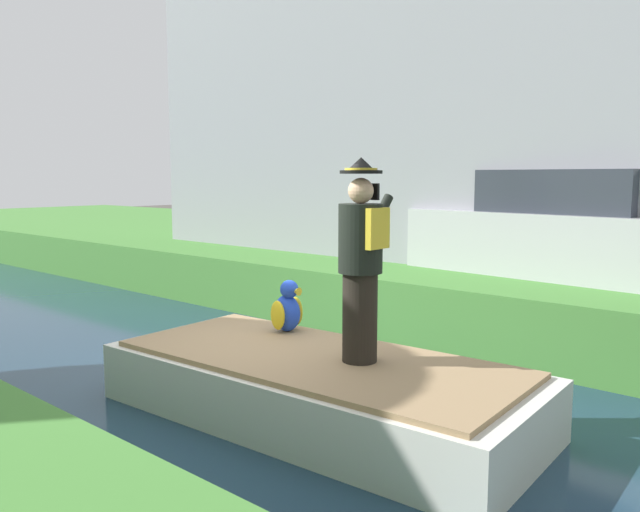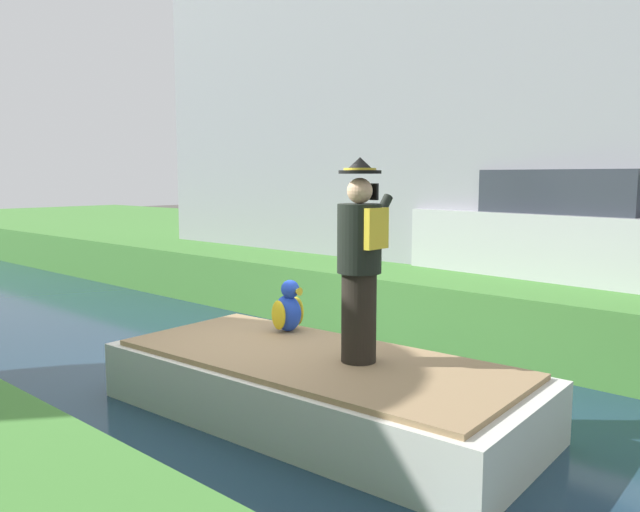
{
  "view_description": "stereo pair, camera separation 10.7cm",
  "coord_description": "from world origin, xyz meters",
  "px_view_note": "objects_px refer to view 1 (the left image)",
  "views": [
    {
      "loc": [
        -4.38,
        -4.68,
        2.39
      ],
      "look_at": [
        0.32,
        -0.58,
        1.61
      ],
      "focal_mm": 35.73,
      "sensor_mm": 36.0,
      "label": 1
    },
    {
      "loc": [
        -4.31,
        -4.76,
        2.39
      ],
      "look_at": [
        0.32,
        -0.58,
        1.61
      ],
      "focal_mm": 35.73,
      "sensor_mm": 36.0,
      "label": 2
    }
  ],
  "objects_px": {
    "parked_car_silver": "(557,231)",
    "person_pirate": "(361,261)",
    "parrot_plush": "(287,309)",
    "boat": "(316,387)"
  },
  "relations": [
    {
      "from": "parked_car_silver",
      "to": "boat",
      "type": "bearing_deg",
      "value": 174.84
    },
    {
      "from": "person_pirate",
      "to": "parked_car_silver",
      "type": "xyz_separation_m",
      "value": [
        4.64,
        -0.01,
        -0.02
      ]
    },
    {
      "from": "person_pirate",
      "to": "parked_car_silver",
      "type": "distance_m",
      "value": 4.64
    },
    {
      "from": "person_pirate",
      "to": "parrot_plush",
      "type": "height_order",
      "value": "person_pirate"
    },
    {
      "from": "parrot_plush",
      "to": "parked_car_silver",
      "type": "bearing_deg",
      "value": -16.9
    },
    {
      "from": "parked_car_silver",
      "to": "parrot_plush",
      "type": "bearing_deg",
      "value": 163.1
    },
    {
      "from": "boat",
      "to": "parrot_plush",
      "type": "height_order",
      "value": "parrot_plush"
    },
    {
      "from": "person_pirate",
      "to": "parrot_plush",
      "type": "relative_size",
      "value": 3.25
    },
    {
      "from": "parked_car_silver",
      "to": "person_pirate",
      "type": "bearing_deg",
      "value": 179.89
    },
    {
      "from": "boat",
      "to": "parked_car_silver",
      "type": "xyz_separation_m",
      "value": [
        4.78,
        -0.43,
        1.21
      ]
    }
  ]
}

